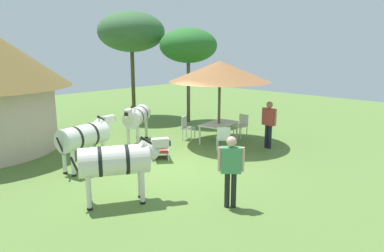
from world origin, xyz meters
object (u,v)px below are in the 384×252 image
Objects in this scene: patio_chair_near_lawn at (242,124)px; acacia_tree_right_background at (131,32)px; zebra_nearest_camera at (137,117)px; patio_dining_table at (219,125)px; guest_beside_umbrella at (269,120)px; zebra_toward_hut at (85,137)px; standing_watcher at (231,165)px; striped_lounge_chair at (160,151)px; shade_umbrella at (220,71)px; patio_chair_east_end at (187,126)px; zebra_by_umbrella at (117,161)px; patio_chair_near_hut at (223,137)px; acacia_tree_behind_hut at (188,46)px.

acacia_tree_right_background is (-0.50, 6.36, 3.71)m from patio_chair_near_lawn.
patio_chair_near_lawn is at bearing -160.70° from zebra_nearest_camera.
guest_beside_umbrella is (0.62, -1.76, 0.34)m from patio_dining_table.
standing_watcher is at bearing -0.72° from zebra_toward_hut.
patio_chair_near_lawn is 0.48× the size of zebra_nearest_camera.
acacia_tree_right_background is (3.68, 6.17, 3.98)m from striped_lounge_chair.
shade_umbrella is 3.51m from zebra_nearest_camera.
zebra_nearest_camera is (-2.72, 4.01, -0.03)m from guest_beside_umbrella.
zebra_toward_hut reaches higher than patio_chair_near_lawn.
patio_dining_table is at bearing -97.32° from acacia_tree_right_background.
zebra_by_umbrella reaches higher than patio_chair_east_end.
standing_watcher is at bearing -68.51° from striped_lounge_chair.
shade_umbrella is at bearing -97.32° from acacia_tree_right_background.
patio_dining_table is at bearing 38.45° from striped_lounge_chair.
shade_umbrella is 5.86m from standing_watcher.
guest_beside_umbrella is at bearing 15.44° from patio_chair_near_hut.
patio_chair_near_hut is at bearing 89.51° from standing_watcher.
patio_chair_east_end is 0.42× the size of zebra_toward_hut.
patio_chair_near_lawn is 4.19m from striped_lounge_chair.
zebra_by_umbrella is 0.45× the size of acacia_tree_behind_hut.
patio_chair_near_lawn is at bearing -85.54° from acacia_tree_right_background.
patio_chair_near_hut is at bearing 56.75° from patio_chair_east_end.
zebra_toward_hut is at bearing -161.18° from striped_lounge_chair.
shade_umbrella is at bearing 137.30° from zebra_by_umbrella.
zebra_toward_hut is 8.55m from acacia_tree_right_background.
acacia_tree_behind_hut is at bearing -108.66° from zebra_nearest_camera.
patio_chair_east_end is (-0.50, 1.20, -0.14)m from patio_dining_table.
standing_watcher is 0.37× the size of acacia_tree_behind_hut.
acacia_tree_behind_hut is at bearing 75.27° from striped_lounge_chair.
zebra_nearest_camera reaches higher than patio_chair_east_end.
acacia_tree_right_background reaches higher than guest_beside_umbrella.
standing_watcher is at bearing 125.26° from zebra_nearest_camera.
patio_chair_near_lawn is 0.42× the size of zebra_toward_hut.
zebra_nearest_camera is (-2.10, 2.25, -1.69)m from shade_umbrella.
standing_watcher reaches higher than patio_chair_east_end.
shade_umbrella is at bearing 22.29° from guest_beside_umbrella.
shade_umbrella is 1.87× the size of zebra_by_umbrella.
standing_watcher is at bearing -130.10° from acacia_tree_behind_hut.
guest_beside_umbrella is 4.02m from striped_lounge_chair.
zebra_by_umbrella is at bearing -107.50° from striped_lounge_chair.
shade_umbrella is at bearing 90.73° from standing_watcher.
patio_chair_near_lawn is 0.21× the size of acacia_tree_behind_hut.
acacia_tree_right_background reaches higher than patio_chair_near_lawn.
standing_watcher is at bearing 30.97° from patio_chair_east_end.
guest_beside_umbrella is 6.01m from acacia_tree_behind_hut.
acacia_tree_behind_hut reaches higher than guest_beside_umbrella.
patio_dining_table is at bearing 68.54° from zebra_toward_hut.
standing_watcher is at bearing 129.01° from patio_chair_near_lawn.
acacia_tree_right_background reaches higher than patio_dining_table.
striped_lounge_chair is 0.51× the size of zebra_nearest_camera.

